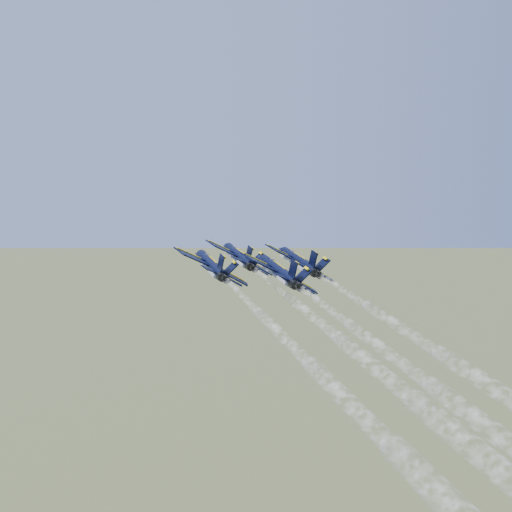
{
  "coord_description": "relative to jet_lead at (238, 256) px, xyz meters",
  "views": [
    {
      "loc": [
        -11.99,
        -114.82,
        119.95
      ],
      "look_at": [
        1.0,
        -0.08,
        104.52
      ],
      "focal_mm": 45.0,
      "sensor_mm": 36.0,
      "label": 1
    }
  ],
  "objects": [
    {
      "name": "jet_right",
      "position": [
        10.25,
        -8.31,
        0.0
      ],
      "size": [
        13.18,
        19.63,
        7.21
      ],
      "rotation": [
        0.0,
        0.5,
        0.24
      ],
      "color": "black"
    },
    {
      "name": "jet_slot",
      "position": [
        4.86,
        -19.25,
        0.0
      ],
      "size": [
        13.18,
        19.63,
        7.21
      ],
      "rotation": [
        0.0,
        0.5,
        0.24
      ],
      "color": "black"
    },
    {
      "name": "smoke_trail_lead",
      "position": [
        16.62,
        -69.05,
        0.04
      ],
      "size": [
        24.29,
        90.7,
        4.04
      ],
      "rotation": [
        0.0,
        0.5,
        0.24
      ],
      "color": "white"
    },
    {
      "name": "smoke_trail_left",
      "position": [
        10.79,
        -80.09,
        0.04
      ],
      "size": [
        24.29,
        90.7,
        4.04
      ],
      "rotation": [
        0.0,
        0.5,
        0.24
      ],
      "color": "white"
    },
    {
      "name": "jet_lead",
      "position": [
        0.0,
        0.0,
        0.0
      ],
      "size": [
        13.18,
        19.63,
        7.21
      ],
      "rotation": [
        0.0,
        0.5,
        0.24
      ],
      "color": "black"
    },
    {
      "name": "jet_left",
      "position": [
        -5.83,
        -11.05,
        0.0
      ],
      "size": [
        13.18,
        19.63,
        7.21
      ],
      "rotation": [
        0.0,
        0.5,
        0.24
      ],
      "color": "black"
    }
  ]
}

